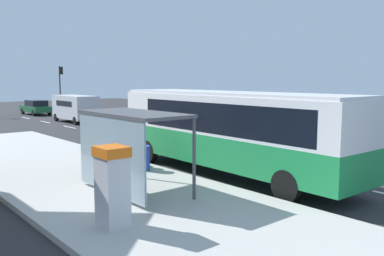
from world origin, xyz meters
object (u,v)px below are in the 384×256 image
bus (228,128)px  white_van (75,107)px  recycling_bin_yellow (124,153)px  recycling_bin_red (116,151)px  recycling_bin_orange (134,155)px  recycling_bin_blue (143,158)px  bus_shelter (125,132)px  ticket_machine (112,186)px  sedan_near (36,107)px  traffic_light_near_side (61,82)px

bus → white_van: 22.60m
recycling_bin_yellow → recycling_bin_red: (0.00, 0.70, 0.00)m
recycling_bin_orange → recycling_bin_red: 1.40m
white_van → recycling_bin_orange: (-6.40, -19.41, -0.69)m
recycling_bin_blue → bus_shelter: bearing=-133.3°
recycling_bin_orange → recycling_bin_red: same height
ticket_machine → recycling_bin_orange: 6.70m
recycling_bin_blue → bus_shelter: bus_shelter is taller
bus → bus_shelter: size_ratio=2.77×
sedan_near → recycling_bin_yellow: (-6.50, -28.46, -0.14)m
recycling_bin_orange → bus_shelter: bearing=-125.9°
bus → recycling_bin_orange: bearing=131.2°
traffic_light_near_side → recycling_bin_blue: bearing=-107.4°
ticket_machine → recycling_bin_yellow: (3.97, 6.07, -0.52)m
recycling_bin_orange → bus: bearing=-48.8°
ticket_machine → traffic_light_near_side: (13.67, 35.55, 2.24)m
recycling_bin_blue → bus_shelter: (-2.21, -2.35, 1.44)m
recycling_bin_blue → traffic_light_near_side: traffic_light_near_side is taller
white_van → recycling_bin_blue: bearing=-107.7°
traffic_light_near_side → bus_shelter: bearing=-109.7°
recycling_bin_red → recycling_bin_blue: bearing=-90.0°
ticket_machine → sedan_near: bearing=73.1°
bus → recycling_bin_orange: (-2.49, 2.84, -1.19)m
traffic_light_near_side → recycling_bin_red: bearing=-108.6°
recycling_bin_yellow → bus_shelter: (-2.21, -3.75, 1.44)m
recycling_bin_red → bus: bearing=-59.6°
sedan_near → traffic_light_near_side: bearing=17.7°
ticket_machine → bus_shelter: bus_shelter is taller
bus → recycling_bin_blue: bus is taller
white_van → recycling_bin_yellow: white_van is taller
recycling_bin_blue → traffic_light_near_side: bearing=72.6°
white_van → recycling_bin_blue: (-6.40, -20.11, -0.69)m
recycling_bin_red → recycling_bin_yellow: bearing=-90.0°
recycling_bin_blue → recycling_bin_yellow: (0.00, 1.40, 0.00)m
recycling_bin_orange → bus_shelter: 4.04m
recycling_bin_orange → recycling_bin_red: bearing=90.0°
sedan_near → recycling_bin_blue: 30.56m
recycling_bin_orange → traffic_light_near_side: (9.70, 30.18, 2.75)m
traffic_light_near_side → bus_shelter: 35.33m
recycling_bin_blue → sedan_near: bearing=77.7°
ticket_machine → recycling_bin_red: size_ratio=2.04×
bus → bus_shelter: bearing=-177.4°
bus → ticket_machine: bus is taller
white_van → bus_shelter: 24.07m
sedan_near → recycling_bin_orange: size_ratio=4.68×
recycling_bin_yellow → traffic_light_near_side: bearing=71.8°
recycling_bin_orange → white_van: bearing=71.7°
recycling_bin_yellow → bus_shelter: 4.59m
sedan_near → traffic_light_near_side: 4.25m
recycling_bin_blue → bus_shelter: size_ratio=0.24×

